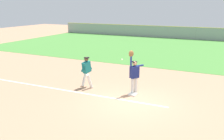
# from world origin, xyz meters

# --- Properties ---
(ground_plane) EXTENTS (76.66, 76.66, 0.00)m
(ground_plane) POSITION_xyz_m (0.00, 0.00, 0.00)
(ground_plane) COLOR tan
(outfield_grass) EXTENTS (41.39, 17.31, 0.01)m
(outfield_grass) POSITION_xyz_m (0.00, 15.33, 0.01)
(outfield_grass) COLOR #478438
(outfield_grass) RESTS_ON ground_plane
(chalk_foul_line) EXTENTS (12.00, 0.38, 0.01)m
(chalk_foul_line) POSITION_xyz_m (-4.29, -0.03, 0.00)
(chalk_foul_line) COLOR white
(chalk_foul_line) RESTS_ON ground_plane
(first_base) EXTENTS (0.39, 0.39, 0.08)m
(first_base) POSITION_xyz_m (-0.29, 0.87, 0.04)
(first_base) COLOR white
(first_base) RESTS_ON ground_plane
(fielder) EXTENTS (0.62, 0.79, 2.28)m
(fielder) POSITION_xyz_m (-0.32, 1.10, 1.12)
(fielder) COLOR silver
(fielder) RESTS_ON ground_plane
(runner) EXTENTS (0.75, 0.84, 1.72)m
(runner) POSITION_xyz_m (-3.03, 0.95, 1.00)
(runner) COLOR white
(runner) RESTS_ON ground_plane
(baseball) EXTENTS (0.07, 0.07, 0.07)m
(baseball) POSITION_xyz_m (-0.88, 0.82, 1.82)
(baseball) COLOR white
(outfield_fence) EXTENTS (41.47, 0.08, 1.67)m
(outfield_fence) POSITION_xyz_m (-0.00, 23.99, 0.84)
(outfield_fence) COLOR #93999E
(outfield_fence) RESTS_ON ground_plane
(parked_car_silver) EXTENTS (4.57, 2.47, 1.25)m
(parked_car_silver) POSITION_xyz_m (-12.97, 28.57, 0.67)
(parked_car_silver) COLOR #B7B7BC
(parked_car_silver) RESTS_ON ground_plane
(parked_car_green) EXTENTS (4.42, 2.16, 1.25)m
(parked_car_green) POSITION_xyz_m (-7.33, 28.61, 0.67)
(parked_car_green) COLOR #1E6B33
(parked_car_green) RESTS_ON ground_plane
(parked_car_tan) EXTENTS (4.50, 2.32, 1.25)m
(parked_car_tan) POSITION_xyz_m (-1.96, 28.45, 0.67)
(parked_car_tan) COLOR tan
(parked_car_tan) RESTS_ON ground_plane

